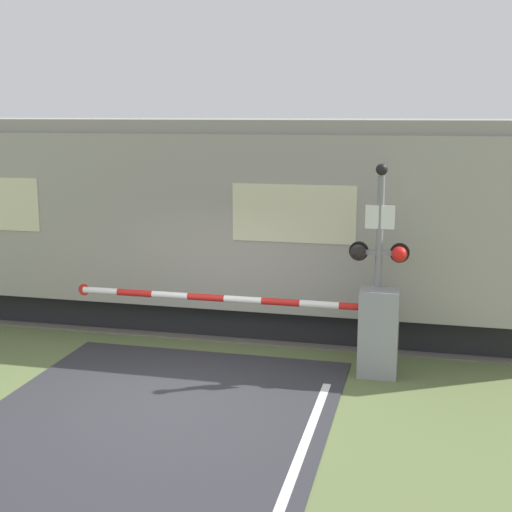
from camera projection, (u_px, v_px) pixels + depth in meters
The scene contains 5 objects.
ground_plane at pixel (173, 398), 10.25m from camera, with size 80.00×80.00×0.00m, color #5B6B3D.
track_bed at pixel (245, 317), 14.22m from camera, with size 36.00×3.20×0.13m.
train at pixel (34, 211), 14.87m from camera, with size 21.11×3.19×3.91m.
crossing_barrier at pixel (356, 328), 11.05m from camera, with size 5.34×0.44×1.38m.
signal_post at pixel (379, 256), 10.94m from camera, with size 0.93×0.26×3.28m.
Camera 1 is at (3.42, -9.09, 4.04)m, focal length 50.00 mm.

